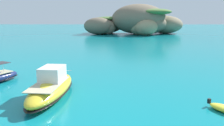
# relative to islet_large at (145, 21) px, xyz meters

# --- Properties ---
(islet_large) EXTENTS (33.69, 26.62, 11.66)m
(islet_large) POSITION_rel_islet_large_xyz_m (0.00, 0.00, 0.00)
(islet_large) COLOR #756651
(islet_large) RESTS_ON ground
(islet_small) EXTENTS (17.87, 22.97, 6.82)m
(islet_small) POSITION_rel_islet_large_xyz_m (-16.12, 2.35, -1.76)
(islet_small) COLOR #756651
(islet_small) RESTS_ON ground
(motorboat_yellow) EXTENTS (3.19, 8.60, 2.49)m
(motorboat_yellow) POSITION_rel_islet_large_xyz_m (-17.04, -71.08, -4.16)
(motorboat_yellow) COLOR yellow
(motorboat_yellow) RESTS_ON ground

